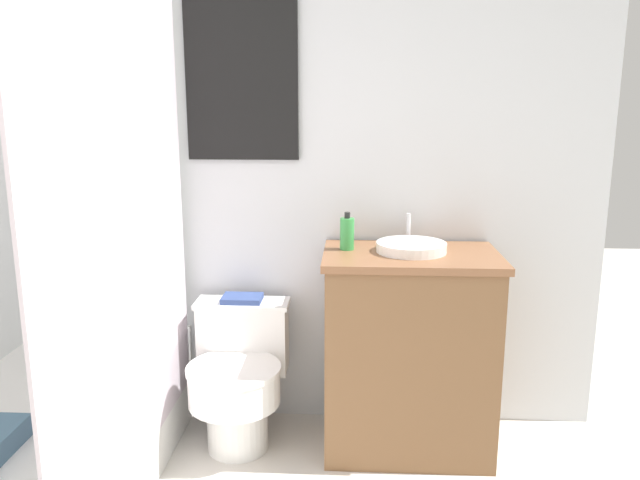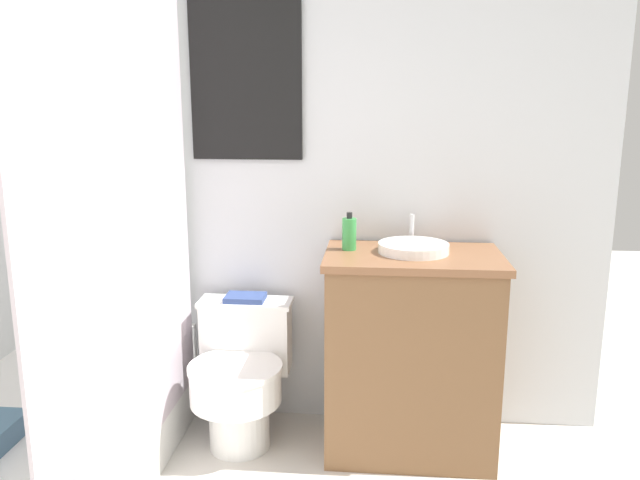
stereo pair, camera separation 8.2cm
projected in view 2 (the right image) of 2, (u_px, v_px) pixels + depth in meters
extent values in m
cube|color=silver|center=(266.00, 151.00, 2.76)|extent=(3.02, 0.05, 2.50)
cube|color=black|center=(246.00, 80.00, 2.67)|extent=(0.48, 0.02, 0.68)
cube|color=silver|center=(246.00, 80.00, 2.66)|extent=(0.45, 0.01, 0.65)
cube|color=white|center=(54.00, 444.00, 2.31)|extent=(0.67, 1.45, 0.44)
cube|color=silver|center=(124.00, 220.00, 2.10)|extent=(0.01, 1.34, 1.76)
cylinder|color=white|center=(239.00, 421.00, 2.68)|extent=(0.26, 0.26, 0.24)
cylinder|color=white|center=(236.00, 385.00, 2.60)|extent=(0.38, 0.38, 0.14)
cylinder|color=white|center=(235.00, 367.00, 2.58)|extent=(0.39, 0.39, 0.02)
cube|color=white|center=(246.00, 337.00, 2.79)|extent=(0.39, 0.16, 0.30)
cube|color=white|center=(245.00, 302.00, 2.76)|extent=(0.41, 0.17, 0.02)
cube|color=brown|center=(410.00, 357.00, 2.62)|extent=(0.69, 0.44, 0.83)
cube|color=brown|center=(413.00, 257.00, 2.52)|extent=(0.72, 0.47, 0.03)
cylinder|color=white|center=(413.00, 248.00, 2.54)|extent=(0.29, 0.29, 0.04)
cylinder|color=silver|center=(412.00, 229.00, 2.69)|extent=(0.02, 0.02, 0.13)
cylinder|color=green|center=(349.00, 234.00, 2.58)|extent=(0.06, 0.06, 0.13)
cylinder|color=black|center=(349.00, 215.00, 2.56)|extent=(0.02, 0.02, 0.02)
cube|color=#33477F|center=(245.00, 298.00, 2.75)|extent=(0.17, 0.13, 0.02)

